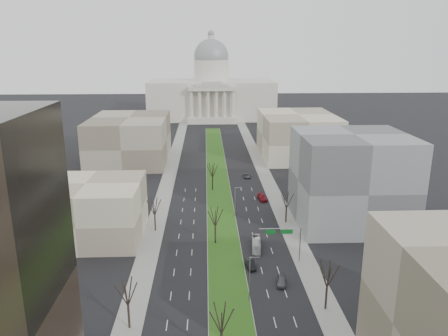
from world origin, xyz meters
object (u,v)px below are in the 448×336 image
object	(u,v)px
car_black	(250,264)
box_van	(256,244)
car_grey_near	(281,281)
car_red	(262,197)
car_grey_far	(247,176)

from	to	relation	value
car_black	box_van	size ratio (longest dim) A/B	0.57
car_grey_near	box_van	size ratio (longest dim) A/B	0.57
box_van	car_red	bearing A→B (deg)	86.41
car_black	car_grey_near	bearing A→B (deg)	-60.18
car_red	car_grey_far	world-z (taller)	car_red
car_grey_near	car_black	xyz separation A→B (m)	(-5.51, 7.11, -0.02)
car_black	box_van	bearing A→B (deg)	67.60
car_black	car_red	bearing A→B (deg)	71.37
car_grey_near	box_van	bearing A→B (deg)	111.17
car_grey_near	box_van	distance (m)	16.37
car_grey_far	car_red	bearing A→B (deg)	-85.18
car_grey_near	car_grey_far	world-z (taller)	car_grey_near
car_grey_far	box_van	world-z (taller)	box_van
car_grey_far	car_grey_near	bearing A→B (deg)	-91.10
car_grey_near	car_red	xyz separation A→B (m)	(2.43, 49.19, 0.03)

